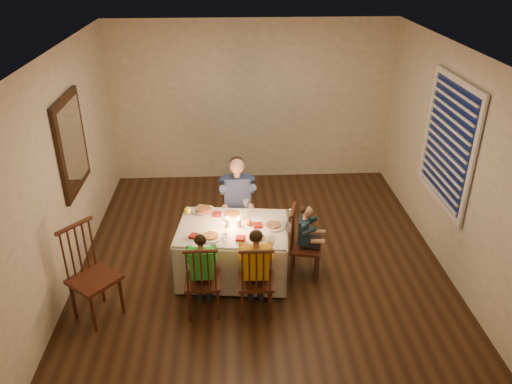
{
  "coord_description": "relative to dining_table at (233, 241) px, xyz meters",
  "views": [
    {
      "loc": [
        -0.35,
        -5.27,
        3.67
      ],
      "look_at": [
        -0.06,
        0.15,
        0.88
      ],
      "focal_mm": 35.0,
      "sensor_mm": 36.0,
      "label": 1
    }
  ],
  "objects": [
    {
      "name": "wall_mirror",
      "position": [
        -1.86,
        0.6,
        1.02
      ],
      "size": [
        0.06,
        0.95,
        1.15
      ],
      "color": "black",
      "rests_on": "wall_left"
    },
    {
      "name": "candle_right",
      "position": [
        0.07,
        -0.01,
        0.24
      ],
      "size": [
        0.06,
        0.06,
        0.1
      ],
      "primitive_type": "cylinder",
      "color": "silver",
      "rests_on": "dining_table"
    },
    {
      "name": "ground",
      "position": [
        0.35,
        0.3,
        -0.48
      ],
      "size": [
        5.0,
        5.0,
        0.0
      ],
      "primitive_type": "plane",
      "color": "black",
      "rests_on": "ground"
    },
    {
      "name": "chair_extra",
      "position": [
        -1.46,
        -0.68,
        -0.48
      ],
      "size": [
        0.61,
        0.62,
        1.09
      ],
      "primitive_type": null,
      "rotation": [
        0.0,
        0.0,
        0.87
      ],
      "color": "black",
      "rests_on": "ground"
    },
    {
      "name": "setting_yellow",
      "position": [
        0.26,
        -0.3,
        0.2
      ],
      "size": [
        0.29,
        0.29,
        0.02
      ],
      "primitive_type": "cylinder",
      "rotation": [
        0.0,
        0.0,
        -0.11
      ],
      "color": "white",
      "rests_on": "dining_table"
    },
    {
      "name": "window_blinds",
      "position": [
        2.56,
        0.4,
        1.02
      ],
      "size": [
        0.07,
        1.34,
        1.54
      ],
      "color": "black",
      "rests_on": "wall_right"
    },
    {
      "name": "ceiling",
      "position": [
        0.35,
        0.3,
        2.12
      ],
      "size": [
        5.0,
        5.0,
        0.0
      ],
      "primitive_type": "plane",
      "color": "white",
      "rests_on": "wall_back"
    },
    {
      "name": "candle_left",
      "position": [
        -0.06,
        0.01,
        0.24
      ],
      "size": [
        0.06,
        0.06,
        0.1
      ],
      "primitive_type": "cylinder",
      "color": "silver",
      "rests_on": "dining_table"
    },
    {
      "name": "setting_green",
      "position": [
        -0.25,
        -0.23,
        0.2
      ],
      "size": [
        0.29,
        0.29,
        0.02
      ],
      "primitive_type": "cylinder",
      "rotation": [
        0.0,
        0.0,
        -0.11
      ],
      "color": "white",
      "rests_on": "dining_table"
    },
    {
      "name": "orange_fruit",
      "position": [
        0.19,
        0.02,
        0.23
      ],
      "size": [
        0.08,
        0.08,
        0.08
      ],
      "primitive_type": "sphere",
      "color": "orange",
      "rests_on": "dining_table"
    },
    {
      "name": "chair_adult",
      "position": [
        0.07,
        0.68,
        -0.48
      ],
      "size": [
        0.38,
        0.37,
        0.91
      ],
      "primitive_type": null,
      "rotation": [
        0.0,
        0.0,
        0.03
      ],
      "color": "black",
      "rests_on": "ground"
    },
    {
      "name": "dining_table",
      "position": [
        0.0,
        0.0,
        0.0
      ],
      "size": [
        1.38,
        1.07,
        0.64
      ],
      "rotation": [
        0.0,
        0.0,
        -0.11
      ],
      "color": "silver",
      "rests_on": "ground"
    },
    {
      "name": "wall_left",
      "position": [
        -1.9,
        0.3,
        0.82
      ],
      "size": [
        0.02,
        5.0,
        2.6
      ],
      "primitive_type": "cube",
      "color": "beige",
      "rests_on": "ground"
    },
    {
      "name": "chair_near_left",
      "position": [
        -0.33,
        -0.67,
        -0.48
      ],
      "size": [
        0.38,
        0.36,
        0.91
      ],
      "primitive_type": null,
      "rotation": [
        0.0,
        0.0,
        3.16
      ],
      "color": "black",
      "rests_on": "ground"
    },
    {
      "name": "adult",
      "position": [
        0.07,
        0.68,
        -0.48
      ],
      "size": [
        0.46,
        0.42,
        1.24
      ],
      "primitive_type": null,
      "rotation": [
        0.0,
        0.0,
        0.03
      ],
      "color": "navy",
      "rests_on": "ground"
    },
    {
      "name": "wall_right",
      "position": [
        2.6,
        0.3,
        0.82
      ],
      "size": [
        0.02,
        5.0,
        2.6
      ],
      "primitive_type": "cube",
      "color": "beige",
      "rests_on": "ground"
    },
    {
      "name": "setting_adult",
      "position": [
        -0.01,
        0.26,
        0.2
      ],
      "size": [
        0.29,
        0.29,
        0.02
      ],
      "primitive_type": "cylinder",
      "rotation": [
        0.0,
        0.0,
        -0.11
      ],
      "color": "white",
      "rests_on": "dining_table"
    },
    {
      "name": "chair_near_right",
      "position": [
        0.24,
        -0.7,
        -0.48
      ],
      "size": [
        0.38,
        0.37,
        0.91
      ],
      "primitive_type": null,
      "rotation": [
        0.0,
        0.0,
        3.12
      ],
      "color": "black",
      "rests_on": "ground"
    },
    {
      "name": "squash",
      "position": [
        -0.54,
        0.33,
        0.24
      ],
      "size": [
        0.09,
        0.09,
        0.09
      ],
      "primitive_type": "sphere",
      "color": "yellow",
      "rests_on": "dining_table"
    },
    {
      "name": "serving_bowl",
      "position": [
        -0.35,
        0.34,
        0.22
      ],
      "size": [
        0.31,
        0.31,
        0.06
      ],
      "primitive_type": "imported",
      "rotation": [
        0.0,
        0.0,
        -0.42
      ],
      "color": "white",
      "rests_on": "dining_table"
    },
    {
      "name": "child_yellow",
      "position": [
        0.24,
        -0.7,
        -0.48
      ],
      "size": [
        0.35,
        0.32,
        1.05
      ],
      "primitive_type": null,
      "rotation": [
        0.0,
        0.0,
        3.12
      ],
      "color": "gold",
      "rests_on": "ground"
    },
    {
      "name": "child_teal",
      "position": [
        0.86,
        -0.07,
        -0.48
      ],
      "size": [
        0.32,
        0.33,
        0.95
      ],
      "primitive_type": null,
      "rotation": [
        0.0,
        0.0,
        1.35
      ],
      "color": "#182C3C",
      "rests_on": "ground"
    },
    {
      "name": "chair_end",
      "position": [
        0.86,
        -0.07,
        -0.48
      ],
      "size": [
        0.43,
        0.44,
        0.91
      ],
      "primitive_type": null,
      "rotation": [
        0.0,
        0.0,
        1.35
      ],
      "color": "black",
      "rests_on": "ground"
    },
    {
      "name": "child_green",
      "position": [
        -0.33,
        -0.67,
        -0.48
      ],
      "size": [
        0.32,
        0.29,
        1.0
      ],
      "primitive_type": null,
      "rotation": [
        0.0,
        0.0,
        3.16
      ],
      "color": "green",
      "rests_on": "ground"
    },
    {
      "name": "setting_teal",
      "position": [
        0.47,
        -0.03,
        0.2
      ],
      "size": [
        0.29,
        0.29,
        0.02
      ],
      "primitive_type": "cylinder",
      "rotation": [
        0.0,
        0.0,
        -0.11
      ],
      "color": "white",
      "rests_on": "dining_table"
    },
    {
      "name": "wall_back",
      "position": [
        0.35,
        2.8,
        0.82
      ],
      "size": [
        4.5,
        0.02,
        2.6
      ],
      "primitive_type": "cube",
      "color": "beige",
      "rests_on": "ground"
    }
  ]
}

